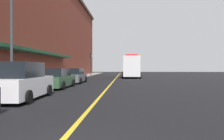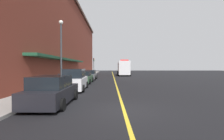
# 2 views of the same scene
# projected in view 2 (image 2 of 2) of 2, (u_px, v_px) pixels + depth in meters

# --- Properties ---
(ground_plane) EXTENTS (112.00, 112.00, 0.00)m
(ground_plane) POSITION_uv_depth(u_px,v_px,m) (114.00, 77.00, 33.53)
(ground_plane) COLOR black
(sidewalk_left) EXTENTS (2.40, 70.00, 0.15)m
(sidewalk_left) POSITION_uv_depth(u_px,v_px,m) (82.00, 77.00, 33.47)
(sidewalk_left) COLOR gray
(sidewalk_left) RESTS_ON ground
(lane_center_stripe) EXTENTS (0.16, 70.00, 0.01)m
(lane_center_stripe) POSITION_uv_depth(u_px,v_px,m) (114.00, 77.00, 33.53)
(lane_center_stripe) COLOR gold
(lane_center_stripe) RESTS_ON ground
(brick_building_left) EXTENTS (14.06, 64.00, 15.00)m
(brick_building_left) POSITION_uv_depth(u_px,v_px,m) (40.00, 38.00, 32.24)
(brick_building_left) COLOR maroon
(brick_building_left) RESTS_ON ground
(parked_car_0) EXTENTS (2.19, 4.72, 1.63)m
(parked_car_0) POSITION_uv_depth(u_px,v_px,m) (52.00, 91.00, 9.67)
(parked_car_0) COLOR black
(parked_car_0) RESTS_ON ground
(parked_car_1) EXTENTS (2.16, 4.93, 1.92)m
(parked_car_1) POSITION_uv_depth(u_px,v_px,m) (75.00, 80.00, 15.70)
(parked_car_1) COLOR silver
(parked_car_1) RESTS_ON ground
(parked_car_2) EXTENTS (2.07, 4.87, 1.58)m
(parked_car_2) POSITION_uv_depth(u_px,v_px,m) (84.00, 77.00, 22.17)
(parked_car_2) COLOR #2D5133
(parked_car_2) RESTS_ON ground
(parked_car_3) EXTENTS (2.07, 4.72, 1.56)m
(parked_car_3) POSITION_uv_depth(u_px,v_px,m) (90.00, 75.00, 28.07)
(parked_car_3) COLOR #595B60
(parked_car_3) RESTS_ON ground
(box_truck) EXTENTS (2.89, 7.60, 3.60)m
(box_truck) POSITION_uv_depth(u_px,v_px,m) (124.00, 68.00, 40.44)
(box_truck) COLOR silver
(box_truck) RESTS_ON ground
(parking_meter_0) EXTENTS (0.14, 0.18, 1.33)m
(parking_meter_0) POSITION_uv_depth(u_px,v_px,m) (47.00, 81.00, 12.77)
(parking_meter_0) COLOR #4C4C51
(parking_meter_0) RESTS_ON sidewalk_left
(parking_meter_1) EXTENTS (0.14, 0.18, 1.33)m
(parking_meter_1) POSITION_uv_depth(u_px,v_px,m) (59.00, 78.00, 15.69)
(parking_meter_1) COLOR #4C4C51
(parking_meter_1) RESTS_ON sidewalk_left
(street_lamp_left) EXTENTS (0.44, 0.44, 6.94)m
(street_lamp_left) POSITION_uv_depth(u_px,v_px,m) (61.00, 45.00, 18.53)
(street_lamp_left) COLOR #33383D
(street_lamp_left) RESTS_ON sidewalk_left
(traffic_light_near) EXTENTS (0.38, 0.36, 4.30)m
(traffic_light_near) POSITION_uv_depth(u_px,v_px,m) (94.00, 63.00, 47.94)
(traffic_light_near) COLOR #232326
(traffic_light_near) RESTS_ON sidewalk_left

